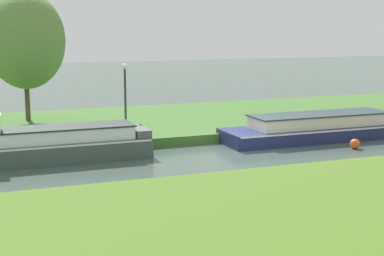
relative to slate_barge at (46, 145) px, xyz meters
The scene contains 8 objects.
ground_plane 7.77m from the slate_barge, ahead, with size 120.00×120.00×0.00m, color #3F5048.
riverbank_far 9.61m from the slate_barge, 37.15° to the left, with size 72.00×10.00×0.40m, color #3F6A2C.
slate_barge is the anchor object (origin of this frame).
navy_narrowboat 11.92m from the slate_barge, ahead, with size 8.73×2.32×1.18m.
willow_tree_left 8.02m from the slate_barge, 89.62° to the left, with size 3.77×4.39×6.31m.
lamp_post 4.97m from the slate_barge, 35.69° to the left, with size 0.24×0.24×3.03m.
mooring_post_near 11.27m from the slate_barge, ahead, with size 0.13×0.13×0.73m, color #513228.
channel_buoy 12.51m from the slate_barge, 10.69° to the right, with size 0.42×0.42×0.42m, color #E55919.
Camera 1 is at (-10.12, -20.67, 5.07)m, focal length 54.00 mm.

